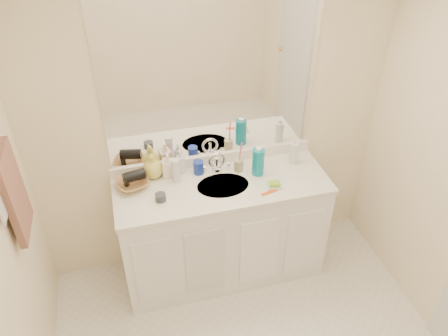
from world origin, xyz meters
TOP-DOWN VIEW (x-y plane):
  - wall_back at (0.00, 1.30)m, footprint 2.60×0.02m
  - vanity_cabinet at (0.00, 1.02)m, footprint 1.50×0.55m
  - countertop at (0.00, 1.02)m, footprint 1.52×0.57m
  - backsplash at (0.00, 1.29)m, footprint 1.52×0.03m
  - sink_basin at (0.00, 1.00)m, footprint 0.37×0.37m
  - faucet at (0.00, 1.18)m, footprint 0.02×0.02m
  - mirror at (0.00, 1.29)m, footprint 1.48×0.01m
  - blue_mug at (-0.13, 1.19)m, footprint 0.09×0.09m
  - tan_cup at (0.16, 1.15)m, footprint 0.08×0.08m
  - toothbrush at (0.17, 1.15)m, footprint 0.02×0.04m
  - mouthwash_bottle at (0.28, 1.08)m, footprint 0.10×0.10m
  - clear_pump_bottle at (0.58, 1.14)m, footprint 0.07×0.07m
  - soap_dish at (0.34, 0.90)m, footprint 0.11×0.10m
  - green_soap at (0.34, 0.90)m, footprint 0.08×0.07m
  - orange_comb at (0.29, 0.84)m, footprint 0.13×0.05m
  - dark_jar at (-0.44, 0.95)m, footprint 0.09×0.09m
  - extra_white_bottle at (-0.30, 1.14)m, footprint 0.07×0.07m
  - soap_bottle_white at (-0.25, 1.24)m, footprint 0.07×0.07m
  - soap_bottle_cream at (-0.35, 1.22)m, footprint 0.10×0.10m
  - soap_bottle_yellow at (-0.46, 1.23)m, footprint 0.17×0.17m
  - wicker_basket at (-0.61, 1.15)m, footprint 0.28×0.28m
  - hair_dryer at (-0.59, 1.15)m, footprint 0.16×0.10m
  - hand_towel at (-1.25, 0.77)m, footprint 0.04×0.32m
  - switch_plate at (-1.27, 0.57)m, footprint 0.01×0.08m

SIDE VIEW (x-z plane):
  - vanity_cabinet at x=0.00m, z-range 0.00..0.85m
  - countertop at x=0.00m, z-range 0.85..0.88m
  - sink_basin at x=0.00m, z-range 0.86..0.88m
  - orange_comb at x=0.29m, z-range 0.88..0.89m
  - soap_dish at x=0.34m, z-range 0.88..0.89m
  - green_soap at x=0.34m, z-range 0.89..0.92m
  - dark_jar at x=-0.44m, z-range 0.88..0.93m
  - wicker_basket at x=-0.61m, z-range 0.88..0.93m
  - backsplash at x=0.00m, z-range 0.88..0.96m
  - tan_cup at x=0.16m, z-range 0.88..0.97m
  - blue_mug at x=-0.13m, z-range 0.88..0.98m
  - faucet at x=0.00m, z-range 0.88..0.99m
  - clear_pump_bottle at x=0.58m, z-range 0.88..1.05m
  - hair_dryer at x=-0.59m, z-range 0.93..1.01m
  - extra_white_bottle at x=-0.30m, z-range 0.88..1.06m
  - soap_bottle_white at x=-0.25m, z-range 0.88..1.06m
  - soap_bottle_yellow at x=-0.46m, z-range 0.88..1.06m
  - soap_bottle_cream at x=-0.35m, z-range 0.88..1.07m
  - mouthwash_bottle at x=0.28m, z-range 0.88..1.09m
  - toothbrush at x=0.17m, z-range 0.93..1.13m
  - wall_back at x=0.00m, z-range 0.00..2.40m
  - hand_towel at x=-1.25m, z-range 0.98..1.52m
  - switch_plate at x=-1.27m, z-range 1.24..1.36m
  - mirror at x=0.00m, z-range 0.96..2.16m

